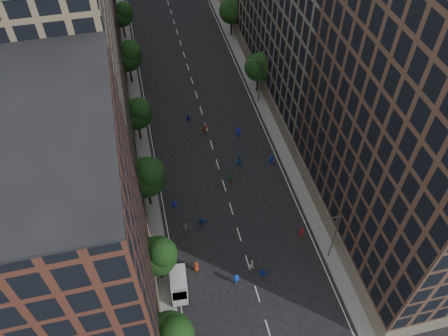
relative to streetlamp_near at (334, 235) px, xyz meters
name	(u,v)px	position (x,y,z in m)	size (l,w,h in m)	color
ground	(207,129)	(-10.37, 28.00, -5.17)	(240.00, 240.00, 0.00)	black
sidewalk_left	(132,111)	(-22.37, 35.50, -5.09)	(4.00, 105.00, 0.15)	slate
sidewalk_right	(262,92)	(1.63, 35.50, -5.09)	(4.00, 105.00, 0.15)	slate
bldg_left_a	(68,245)	(-29.37, -1.00, 9.83)	(14.00, 22.00, 30.00)	#4E281D
bldg_left_b	(65,79)	(-29.37, 23.00, 11.83)	(14.00, 26.00, 34.00)	#816E54
bldg_left_c	(71,13)	(-29.37, 46.00, 8.83)	(14.00, 20.00, 28.00)	#4E281D
bldg_right_a	(418,131)	(8.63, 3.00, 12.83)	(14.00, 30.00, 36.00)	#4D3529
bldg_right_b	(318,14)	(8.63, 32.00, 11.33)	(14.00, 28.00, 33.00)	#635C52
tree_left_0	(171,336)	(-21.38, -8.15, 0.79)	(5.20, 5.20, 8.83)	black
tree_left_1	(159,255)	(-21.39, 1.86, 0.38)	(4.80, 4.80, 8.21)	black
tree_left_2	(147,176)	(-21.36, 13.83, 1.19)	(5.60, 5.60, 9.45)	black
tree_left_3	(137,113)	(-21.38, 27.85, 0.65)	(5.00, 5.00, 8.58)	black
tree_left_4	(128,55)	(-21.37, 43.84, 0.93)	(5.40, 5.40, 9.08)	black
tree_left_5	(122,14)	(-21.39, 59.86, 0.51)	(4.80, 4.80, 8.33)	black
tree_right_a	(260,66)	(1.02, 35.85, 0.46)	(5.00, 5.00, 8.39)	black
tree_right_b	(233,10)	(1.02, 55.85, 0.79)	(5.20, 5.20, 8.83)	black
streetlamp_near	(334,235)	(0.00, 0.00, 0.00)	(2.64, 0.22, 9.06)	#595B60
streetlamp_far	(259,78)	(0.00, 33.00, 0.00)	(2.64, 0.22, 9.06)	#595B60
cargo_van	(179,284)	(-19.66, -0.18, -3.89)	(2.49, 4.71, 2.43)	silver
skater_3	(236,279)	(-12.58, -0.96, -4.28)	(1.15, 0.66, 1.78)	#163CB8
skater_4	(185,282)	(-18.87, 0.15, -4.30)	(1.02, 0.42, 1.74)	#1517AE
skater_5	(263,273)	(-9.10, -0.89, -4.33)	(1.56, 0.50, 1.68)	#13339F
skater_6	(196,266)	(-17.09, 1.95, -4.25)	(0.90, 0.58, 1.83)	#A2351B
skater_7	(302,232)	(-2.21, 3.80, -4.19)	(0.71, 0.47, 1.95)	maroon
skater_8	(251,265)	(-10.18, 0.58, -4.28)	(0.87, 0.67, 1.78)	#B7B8B3
skater_9	(186,228)	(-17.43, 8.02, -4.23)	(1.22, 0.70, 1.88)	#37373B
skater_10	(230,178)	(-9.29, 15.50, -4.31)	(1.01, 0.42, 1.72)	#216F3A
skater_11	(202,222)	(-15.08, 8.56, -4.35)	(1.52, 0.48, 1.64)	#13469D
skater_12	(272,159)	(-2.03, 17.91, -4.37)	(0.78, 0.51, 1.60)	#1521B2
skater_13	(174,205)	(-18.28, 12.39, -4.23)	(0.69, 0.45, 1.89)	#141DA6
skater_14	(239,161)	(-7.13, 18.54, -4.22)	(0.92, 0.71, 1.89)	#144CA4
skater_15	(238,133)	(-5.63, 24.89, -4.26)	(1.17, 0.67, 1.82)	#171BBB
skater_16	(189,120)	(-13.08, 30.16, -4.42)	(0.88, 0.37, 1.50)	#151298
skater_17	(205,129)	(-10.81, 27.15, -4.34)	(1.54, 0.49, 1.66)	#A2381B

